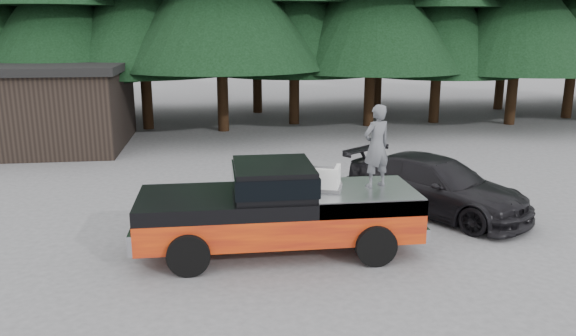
{
  "coord_description": "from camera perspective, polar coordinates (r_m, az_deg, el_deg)",
  "views": [
    {
      "loc": [
        -1.35,
        -11.21,
        4.68
      ],
      "look_at": [
        0.11,
        0.0,
        1.82
      ],
      "focal_mm": 35.0,
      "sensor_mm": 36.0,
      "label": 1
    }
  ],
  "objects": [
    {
      "name": "ground",
      "position": [
        12.23,
        -0.52,
        -8.31
      ],
      "size": [
        120.0,
        120.0,
        0.0
      ],
      "primitive_type": "plane",
      "color": "#525254",
      "rests_on": "ground"
    },
    {
      "name": "pickup_truck",
      "position": [
        11.95,
        -1.0,
        -5.44
      ],
      "size": [
        6.0,
        2.04,
        1.33
      ],
      "primitive_type": null,
      "color": "#DD4309",
      "rests_on": "ground"
    },
    {
      "name": "truck_cab",
      "position": [
        11.65,
        -1.51,
        -1.01
      ],
      "size": [
        1.66,
        1.9,
        0.59
      ],
      "primitive_type": "cube",
      "color": "black",
      "rests_on": "pickup_truck"
    },
    {
      "name": "air_compressor",
      "position": [
        11.89,
        3.56,
        -1.0
      ],
      "size": [
        0.84,
        0.77,
        0.48
      ],
      "primitive_type": "cube",
      "rotation": [
        0.0,
        0.0,
        -0.33
      ],
      "color": "white",
      "rests_on": "pickup_truck"
    },
    {
      "name": "man_on_bed",
      "position": [
        12.05,
        8.98,
        2.23
      ],
      "size": [
        0.76,
        0.64,
        1.77
      ],
      "primitive_type": "imported",
      "rotation": [
        0.0,
        0.0,
        3.53
      ],
      "color": "#4F5156",
      "rests_on": "pickup_truck"
    },
    {
      "name": "parked_car",
      "position": [
        14.88,
        14.79,
        -1.74
      ],
      "size": [
        4.54,
        5.16,
        1.43
      ],
      "primitive_type": "imported",
      "rotation": [
        0.0,
        0.0,
        0.64
      ],
      "color": "black",
      "rests_on": "ground"
    },
    {
      "name": "utility_building",
      "position": [
        24.63,
        -25.59,
        5.78
      ],
      "size": [
        8.4,
        6.4,
        3.3
      ],
      "color": "black",
      "rests_on": "ground"
    }
  ]
}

